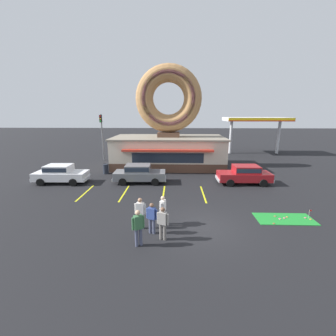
% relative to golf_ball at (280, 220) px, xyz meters
% --- Properties ---
extents(ground_plane, '(160.00, 160.00, 0.00)m').
position_rel_golf_ball_xyz_m(ground_plane, '(-4.45, -0.82, -0.05)').
color(ground_plane, black).
extents(donut_shop_building, '(12.30, 6.75, 10.96)m').
position_rel_golf_ball_xyz_m(donut_shop_building, '(-6.71, 13.12, 3.69)').
color(donut_shop_building, brown).
rests_on(donut_shop_building, ground).
extents(putting_mat, '(3.24, 1.50, 0.03)m').
position_rel_golf_ball_xyz_m(putting_mat, '(0.36, 0.20, -0.04)').
color(putting_mat, '#1E842D').
rests_on(putting_mat, ground).
extents(mini_donut_near_left, '(0.13, 0.13, 0.04)m').
position_rel_golf_ball_xyz_m(mini_donut_near_left, '(0.58, 0.38, -0.00)').
color(mini_donut_near_left, '#D17F47').
rests_on(mini_donut_near_left, putting_mat).
extents(mini_donut_near_right, '(0.13, 0.13, 0.04)m').
position_rel_golf_ball_xyz_m(mini_donut_near_right, '(-0.52, -0.45, -0.00)').
color(mini_donut_near_right, brown).
rests_on(mini_donut_near_right, putting_mat).
extents(mini_donut_mid_left, '(0.13, 0.13, 0.04)m').
position_rel_golf_ball_xyz_m(mini_donut_mid_left, '(0.06, 0.14, -0.00)').
color(mini_donut_mid_left, '#D8667F').
rests_on(mini_donut_mid_left, putting_mat).
extents(mini_donut_mid_centre, '(0.13, 0.13, 0.04)m').
position_rel_golf_ball_xyz_m(mini_donut_mid_centre, '(1.80, 0.14, -0.00)').
color(mini_donut_mid_centre, '#D17F47').
rests_on(mini_donut_mid_centre, putting_mat).
extents(mini_donut_mid_right, '(0.13, 0.13, 0.04)m').
position_rel_golf_ball_xyz_m(mini_donut_mid_right, '(0.37, 0.24, -0.00)').
color(mini_donut_mid_right, '#D8667F').
rests_on(mini_donut_mid_right, putting_mat).
extents(mini_donut_far_left, '(0.13, 0.13, 0.04)m').
position_rel_golf_ball_xyz_m(mini_donut_far_left, '(-0.07, 0.46, -0.00)').
color(mini_donut_far_left, '#A5724C').
rests_on(mini_donut_far_left, putting_mat).
extents(mini_donut_far_centre, '(0.13, 0.13, 0.04)m').
position_rel_golf_ball_xyz_m(mini_donut_far_centre, '(1.60, 0.31, -0.00)').
color(mini_donut_far_centre, '#D8667F').
rests_on(mini_donut_far_centre, putting_mat).
extents(golf_ball, '(0.04, 0.04, 0.04)m').
position_rel_golf_ball_xyz_m(golf_ball, '(0.00, 0.00, 0.00)').
color(golf_ball, white).
rests_on(golf_ball, putting_mat).
extents(putting_flag_pin, '(0.13, 0.01, 0.55)m').
position_rel_golf_ball_xyz_m(putting_flag_pin, '(1.77, 0.24, 0.39)').
color(putting_flag_pin, silver).
rests_on(putting_flag_pin, putting_mat).
extents(car_white, '(4.59, 2.04, 1.60)m').
position_rel_golf_ball_xyz_m(car_white, '(-15.88, 6.57, 0.82)').
color(car_white, silver).
rests_on(car_white, ground).
extents(car_red, '(4.59, 2.04, 1.60)m').
position_rel_golf_ball_xyz_m(car_red, '(-0.00, 6.87, 0.82)').
color(car_red, maroon).
rests_on(car_red, ground).
extents(car_grey, '(4.61, 2.08, 1.60)m').
position_rel_golf_ball_xyz_m(car_grey, '(-9.07, 6.90, 0.82)').
color(car_grey, slate).
rests_on(car_grey, ground).
extents(pedestrian_blue_sweater_man, '(0.35, 0.57, 1.66)m').
position_rel_golf_ball_xyz_m(pedestrian_blue_sweater_man, '(-6.61, -0.68, 0.87)').
color(pedestrian_blue_sweater_man, '#474C66').
rests_on(pedestrian_blue_sweater_man, ground).
extents(pedestrian_hooded_kid, '(0.54, 0.39, 1.76)m').
position_rel_golf_ball_xyz_m(pedestrian_hooded_kid, '(-7.61, -2.70, 0.93)').
color(pedestrian_hooded_kid, '#474C66').
rests_on(pedestrian_hooded_kid, ground).
extents(pedestrian_leather_jacket_man, '(0.57, 0.35, 1.67)m').
position_rel_golf_ball_xyz_m(pedestrian_leather_jacket_man, '(-6.53, -2.16, 0.88)').
color(pedestrian_leather_jacket_man, slate).
rests_on(pedestrian_leather_jacket_man, ground).
extents(pedestrian_clipboard_woman, '(0.59, 0.27, 1.71)m').
position_rel_golf_ball_xyz_m(pedestrian_clipboard_woman, '(-7.75, -1.12, 0.90)').
color(pedestrian_clipboard_woman, '#474C66').
rests_on(pedestrian_clipboard_woman, ground).
extents(pedestrian_beanie_man, '(0.57, 0.35, 1.63)m').
position_rel_golf_ball_xyz_m(pedestrian_beanie_man, '(-7.10, -1.60, 0.85)').
color(pedestrian_beanie_man, '#474C66').
rests_on(pedestrian_beanie_man, ground).
extents(trash_bin, '(0.57, 0.57, 0.97)m').
position_rel_golf_ball_xyz_m(trash_bin, '(-12.92, 9.76, 0.45)').
color(trash_bin, '#232833').
rests_on(trash_bin, ground).
extents(traffic_light_pole, '(0.28, 0.47, 5.80)m').
position_rel_golf_ball_xyz_m(traffic_light_pole, '(-15.14, 16.14, 3.66)').
color(traffic_light_pole, '#595B60').
rests_on(traffic_light_pole, ground).
extents(gas_station_canopy, '(9.00, 4.46, 5.30)m').
position_rel_golf_ball_xyz_m(gas_station_canopy, '(5.79, 21.92, 4.81)').
color(gas_station_canopy, silver).
rests_on(gas_station_canopy, ground).
extents(parking_stripe_far_left, '(0.12, 3.60, 0.01)m').
position_rel_golf_ball_xyz_m(parking_stripe_far_left, '(-12.82, 4.18, -0.05)').
color(parking_stripe_far_left, yellow).
rests_on(parking_stripe_far_left, ground).
extents(parking_stripe_left, '(0.12, 3.60, 0.01)m').
position_rel_golf_ball_xyz_m(parking_stripe_left, '(-9.82, 4.18, -0.05)').
color(parking_stripe_left, yellow).
rests_on(parking_stripe_left, ground).
extents(parking_stripe_mid_left, '(0.12, 3.60, 0.01)m').
position_rel_golf_ball_xyz_m(parking_stripe_mid_left, '(-6.82, 4.18, -0.05)').
color(parking_stripe_mid_left, yellow).
rests_on(parking_stripe_mid_left, ground).
extents(parking_stripe_centre, '(0.12, 3.60, 0.01)m').
position_rel_golf_ball_xyz_m(parking_stripe_centre, '(-3.82, 4.18, -0.05)').
color(parking_stripe_centre, yellow).
rests_on(parking_stripe_centre, ground).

